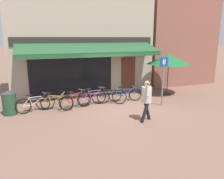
% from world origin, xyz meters
% --- Properties ---
extents(ground_plane, '(160.00, 160.00, 0.00)m').
position_xyz_m(ground_plane, '(0.00, 0.00, 0.00)').
color(ground_plane, brown).
extents(shop_front, '(8.27, 4.49, 5.51)m').
position_xyz_m(shop_front, '(-0.73, 4.39, 2.75)').
color(shop_front, tan).
rests_on(shop_front, ground_plane).
extents(neighbour_building, '(5.15, 4.00, 6.73)m').
position_xyz_m(neighbour_building, '(6.18, 4.91, 3.36)').
color(neighbour_building, '#8E5647').
rests_on(neighbour_building, ground_plane).
extents(bike_rack_rail, '(4.94, 0.04, 0.57)m').
position_xyz_m(bike_rack_rail, '(-1.49, 1.03, 0.49)').
color(bike_rack_rail, '#47494F').
rests_on(bike_rack_rail, ground_plane).
extents(bicycle_silver, '(1.72, 0.64, 0.83)m').
position_xyz_m(bicycle_silver, '(-3.71, 0.99, 0.36)').
color(bicycle_silver, black).
rests_on(bicycle_silver, ground_plane).
extents(bicycle_orange, '(1.63, 0.85, 0.83)m').
position_xyz_m(bicycle_orange, '(-2.91, 0.85, 0.37)').
color(bicycle_orange, black).
rests_on(bicycle_orange, ground_plane).
extents(bicycle_red, '(1.57, 0.82, 0.84)m').
position_xyz_m(bicycle_red, '(-1.94, 0.83, 0.38)').
color(bicycle_red, black).
rests_on(bicycle_red, ground_plane).
extents(bicycle_purple, '(1.77, 0.61, 0.88)m').
position_xyz_m(bicycle_purple, '(-1.01, 0.98, 0.38)').
color(bicycle_purple, black).
rests_on(bicycle_purple, ground_plane).
extents(bicycle_black, '(1.67, 0.82, 0.88)m').
position_xyz_m(bicycle_black, '(-0.25, 0.89, 0.38)').
color(bicycle_black, black).
rests_on(bicycle_black, ground_plane).
extents(bicycle_blue, '(1.71, 0.53, 0.79)m').
position_xyz_m(bicycle_blue, '(0.69, 1.00, 0.36)').
color(bicycle_blue, black).
rests_on(bicycle_blue, ground_plane).
extents(pedestrian_adult, '(0.58, 0.65, 1.64)m').
position_xyz_m(pedestrian_adult, '(0.30, -1.81, 0.99)').
color(pedestrian_adult, black).
rests_on(pedestrian_adult, ground_plane).
extents(litter_bin, '(0.59, 0.59, 1.05)m').
position_xyz_m(litter_bin, '(-4.76, 0.98, 0.53)').
color(litter_bin, '#23472D').
rests_on(litter_bin, ground_plane).
extents(parking_sign, '(0.44, 0.07, 2.41)m').
position_xyz_m(parking_sign, '(2.02, -0.34, 1.48)').
color(parking_sign, slate).
rests_on(parking_sign, ground_plane).
extents(cafe_parasol, '(2.42, 2.42, 2.31)m').
position_xyz_m(cafe_parasol, '(3.57, 1.43, 2.03)').
color(cafe_parasol, '#4C3D2D').
rests_on(cafe_parasol, ground_plane).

